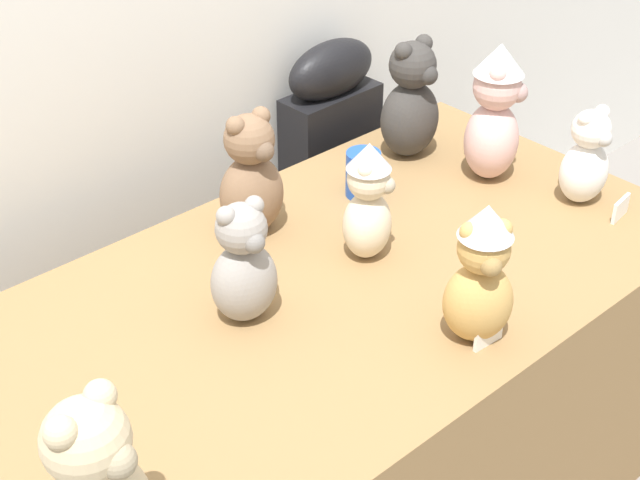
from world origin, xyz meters
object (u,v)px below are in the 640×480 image
(teddy_bear_blush, at_px, (495,113))
(party_cup_blue, at_px, (363,174))
(teddy_bear_cream, at_px, (368,202))
(teddy_bear_snow, at_px, (586,159))
(teddy_bear_charcoal, at_px, (411,102))
(display_table, at_px, (320,423))
(teddy_bear_mocha, at_px, (251,177))
(teddy_bear_ash, at_px, (243,265))
(teddy_bear_honey, at_px, (481,275))
(instrument_case, at_px, (330,200))

(teddy_bear_blush, xyz_separation_m, party_cup_blue, (-0.29, 0.14, -0.11))
(teddy_bear_cream, bearing_deg, teddy_bear_snow, -48.96)
(teddy_bear_charcoal, bearing_deg, display_table, -154.31)
(teddy_bear_snow, bearing_deg, teddy_bear_cream, 168.38)
(teddy_bear_blush, xyz_separation_m, teddy_bear_mocha, (-0.57, 0.19, -0.03))
(teddy_bear_ash, height_order, teddy_bear_blush, teddy_bear_blush)
(teddy_bear_blush, xyz_separation_m, teddy_bear_cream, (-0.45, -0.04, -0.03))
(party_cup_blue, bearing_deg, display_table, -147.03)
(teddy_bear_snow, bearing_deg, teddy_bear_honey, -157.49)
(teddy_bear_snow, distance_m, teddy_bear_cream, 0.55)
(teddy_bear_honey, bearing_deg, teddy_bear_ash, 162.32)
(instrument_case, distance_m, teddy_bear_cream, 0.75)
(instrument_case, height_order, teddy_bear_honey, teddy_bear_honey)
(teddy_bear_charcoal, distance_m, teddy_bear_ash, 0.75)
(teddy_bear_mocha, xyz_separation_m, party_cup_blue, (0.28, -0.05, -0.08))
(teddy_bear_charcoal, distance_m, party_cup_blue, 0.25)
(teddy_bear_charcoal, xyz_separation_m, teddy_bear_snow, (0.13, -0.42, -0.03))
(teddy_bear_snow, bearing_deg, teddy_bear_charcoal, 113.85)
(teddy_bear_honey, relative_size, party_cup_blue, 2.62)
(instrument_case, distance_m, teddy_bear_snow, 0.80)
(instrument_case, height_order, teddy_bear_snow, teddy_bear_snow)
(teddy_bear_mocha, relative_size, party_cup_blue, 2.60)
(teddy_bear_mocha, bearing_deg, teddy_bear_cream, -63.55)
(teddy_bear_charcoal, distance_m, teddy_bear_snow, 0.44)
(teddy_bear_honey, distance_m, teddy_bear_cream, 0.33)
(teddy_bear_honey, relative_size, teddy_bear_mocha, 1.01)
(teddy_bear_charcoal, bearing_deg, instrument_case, 90.69)
(teddy_bear_ash, bearing_deg, teddy_bear_cream, 4.56)
(teddy_bear_honey, bearing_deg, teddy_bear_blush, 69.61)
(display_table, distance_m, teddy_bear_charcoal, 0.80)
(teddy_bear_ash, relative_size, teddy_bear_mocha, 0.90)
(teddy_bear_cream, relative_size, party_cup_blue, 2.39)
(teddy_bear_snow, bearing_deg, teddy_bear_ash, 174.93)
(teddy_bear_charcoal, bearing_deg, teddy_bear_snow, -74.07)
(teddy_bear_mocha, bearing_deg, teddy_bear_ash, -132.06)
(party_cup_blue, bearing_deg, teddy_bear_snow, -45.01)
(teddy_bear_ash, bearing_deg, display_table, -6.24)
(display_table, height_order, teddy_bear_cream, teddy_bear_cream)
(display_table, distance_m, teddy_bear_snow, 0.84)
(instrument_case, bearing_deg, teddy_bear_ash, -145.10)
(party_cup_blue, bearing_deg, teddy_bear_blush, -25.40)
(teddy_bear_blush, relative_size, teddy_bear_snow, 1.44)
(display_table, bearing_deg, teddy_bear_charcoal, 26.79)
(teddy_bear_charcoal, height_order, teddy_bear_blush, teddy_bear_blush)
(party_cup_blue, bearing_deg, instrument_case, 57.76)
(instrument_case, xyz_separation_m, party_cup_blue, (-0.22, -0.34, 0.31))
(teddy_bear_blush, bearing_deg, instrument_case, 64.65)
(teddy_bear_snow, bearing_deg, teddy_bear_blush, 113.58)
(instrument_case, relative_size, teddy_bear_snow, 4.11)
(instrument_case, distance_m, teddy_bear_blush, 0.64)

